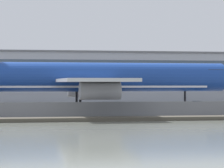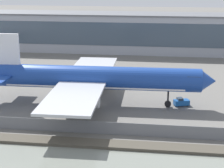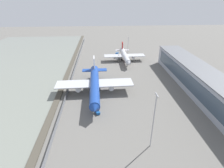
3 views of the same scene
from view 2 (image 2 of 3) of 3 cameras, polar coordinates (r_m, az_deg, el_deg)
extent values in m
plane|color=#66635E|center=(81.94, -2.94, -2.91)|extent=(500.00, 500.00, 0.00)
cube|color=#474238|center=(63.30, -6.31, -8.81)|extent=(320.00, 3.00, 0.50)
cube|color=slate|center=(66.91, -5.43, -6.48)|extent=(280.00, 0.08, 2.33)
cylinder|color=slate|center=(66.91, -5.43, -6.48)|extent=(0.10, 0.10, 2.33)
cylinder|color=#193D93|center=(79.39, -2.63, 0.99)|extent=(44.53, 5.82, 4.89)
cone|color=#193D93|center=(79.33, 14.44, 0.46)|extent=(3.28, 4.71, 4.65)
cube|color=#232D3D|center=(78.77, 12.23, 0.96)|extent=(2.78, 4.21, 1.47)
cube|color=silver|center=(79.76, -2.62, 0.06)|extent=(37.85, 4.70, 0.88)
cube|color=#B7BABF|center=(90.08, -2.98, 2.45)|extent=(10.22, 21.53, 0.49)
cube|color=#B7BABF|center=(69.93, -5.77, -1.77)|extent=(10.22, 21.53, 0.49)
cylinder|color=#B7BABF|center=(88.65, -2.29, 1.17)|extent=(6.28, 2.82, 2.69)
cylinder|color=#B7BABF|center=(71.76, -4.41, -2.59)|extent=(6.28, 2.82, 2.69)
cube|color=silver|center=(83.50, -16.10, 4.58)|extent=(6.68, 0.73, 8.32)
cube|color=#193D93|center=(88.02, -14.92, 2.23)|extent=(4.61, 7.91, 0.39)
cylinder|color=black|center=(79.69, 8.53, -2.04)|extent=(0.34, 0.34, 2.86)
cylinder|color=black|center=(80.15, 8.49, -3.01)|extent=(1.38, 0.57, 1.37)
cylinder|color=black|center=(83.44, -4.43, -1.05)|extent=(0.39, 0.39, 2.86)
cylinder|color=black|center=(83.88, -4.41, -1.98)|extent=(1.60, 1.13, 1.58)
cylinder|color=black|center=(78.65, -5.12, -2.17)|extent=(0.39, 0.39, 2.86)
cylinder|color=black|center=(79.12, -5.09, -3.15)|extent=(1.60, 1.13, 1.58)
cube|color=#19519E|center=(81.37, 10.54, -2.76)|extent=(3.54, 2.53, 1.11)
cube|color=#283847|center=(80.97, 10.31, -2.25)|extent=(1.47, 1.57, 0.50)
cylinder|color=black|center=(80.56, 10.05, -3.24)|extent=(0.73, 0.43, 0.70)
cylinder|color=black|center=(81.76, 9.71, -2.92)|extent=(0.73, 0.43, 0.70)
cylinder|color=black|center=(81.27, 11.36, -3.13)|extent=(0.73, 0.43, 0.70)
cylinder|color=black|center=(82.45, 11.00, -2.82)|extent=(0.73, 0.43, 0.70)
cube|color=#9EA3AD|center=(135.50, 5.08, 7.68)|extent=(113.90, 14.72, 13.18)
cube|color=#3D4C5B|center=(128.05, 4.94, 7.47)|extent=(104.78, 0.16, 7.91)
cube|color=#5B5E63|center=(134.63, 5.16, 10.55)|extent=(114.50, 15.32, 0.50)
camera|label=1|loc=(36.37, -96.62, -41.58)|focal=85.00mm
camera|label=3|loc=(108.83, 53.66, 21.72)|focal=28.00mm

